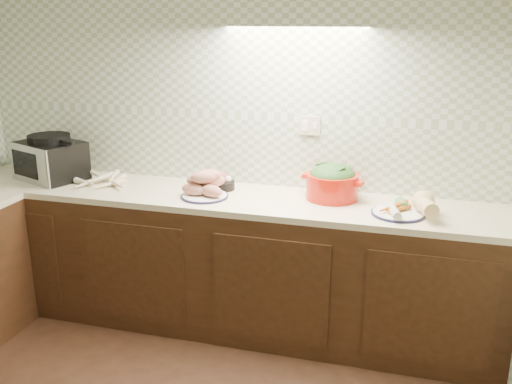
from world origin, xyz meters
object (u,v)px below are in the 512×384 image
(parsnip_pile, at_px, (111,178))
(veg_plate, at_px, (411,206))
(sweet_potato_plate, at_px, (205,186))
(toaster_oven, at_px, (50,158))
(dutch_oven, at_px, (332,182))
(onion_bowl, at_px, (223,183))

(parsnip_pile, height_order, veg_plate, veg_plate)
(sweet_potato_plate, bearing_deg, toaster_oven, 175.22)
(toaster_oven, relative_size, dutch_oven, 1.34)
(sweet_potato_plate, xyz_separation_m, onion_bowl, (0.05, 0.18, -0.03))
(toaster_oven, distance_m, veg_plate, 2.43)
(parsnip_pile, bearing_deg, toaster_oven, -175.98)
(parsnip_pile, distance_m, dutch_oven, 1.51)
(sweet_potato_plate, height_order, onion_bowl, sweet_potato_plate)
(toaster_oven, relative_size, sweet_potato_plate, 1.78)
(onion_bowl, relative_size, dutch_oven, 0.39)
(onion_bowl, xyz_separation_m, veg_plate, (1.20, -0.17, 0.01))
(toaster_oven, height_order, parsnip_pile, toaster_oven)
(veg_plate, bearing_deg, onion_bowl, 171.91)
(parsnip_pile, xyz_separation_m, dutch_oven, (1.50, 0.05, 0.08))
(sweet_potato_plate, bearing_deg, parsnip_pile, 169.95)
(toaster_oven, height_order, onion_bowl, toaster_oven)
(onion_bowl, bearing_deg, sweet_potato_plate, -106.14)
(parsnip_pile, bearing_deg, veg_plate, -3.39)
(toaster_oven, xyz_separation_m, veg_plate, (2.43, -0.09, -0.09))
(sweet_potato_plate, distance_m, dutch_oven, 0.79)
(dutch_oven, distance_m, veg_plate, 0.51)
(parsnip_pile, height_order, dutch_oven, dutch_oven)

